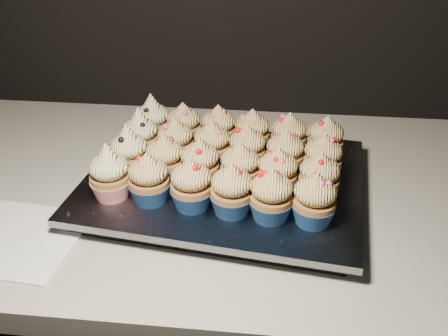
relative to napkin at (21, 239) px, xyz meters
name	(u,v)px	position (x,y,z in m)	size (l,w,h in m)	color
worktop	(275,196)	(0.37, 0.18, -0.02)	(2.44, 0.64, 0.04)	beige
napkin	(21,239)	(0.00, 0.00, 0.00)	(0.17, 0.17, 0.00)	white
baking_tray	(224,188)	(0.29, 0.15, 0.01)	(0.41, 0.32, 0.02)	black
foil_lining	(224,179)	(0.29, 0.15, 0.03)	(0.45, 0.35, 0.01)	silver
cupcake_0	(110,174)	(0.12, 0.08, 0.07)	(0.06, 0.06, 0.10)	red
cupcake_1	(149,180)	(0.18, 0.07, 0.07)	(0.06, 0.06, 0.08)	navy
cupcake_2	(191,185)	(0.25, 0.07, 0.07)	(0.06, 0.06, 0.08)	navy
cupcake_3	(232,191)	(0.31, 0.06, 0.07)	(0.06, 0.06, 0.08)	navy
cupcake_4	(271,196)	(0.37, 0.05, 0.07)	(0.06, 0.06, 0.08)	navy
cupcake_5	(314,200)	(0.43, 0.05, 0.07)	(0.06, 0.06, 0.08)	navy
cupcake_6	(129,153)	(0.13, 0.15, 0.07)	(0.06, 0.06, 0.10)	red
cupcake_7	(165,160)	(0.19, 0.13, 0.07)	(0.06, 0.06, 0.08)	navy
cupcake_8	(200,164)	(0.25, 0.13, 0.07)	(0.06, 0.06, 0.08)	navy
cupcake_9	(240,168)	(0.31, 0.12, 0.07)	(0.06, 0.06, 0.08)	navy
cupcake_10	(277,174)	(0.37, 0.11, 0.07)	(0.06, 0.06, 0.08)	navy
cupcake_11	(319,178)	(0.44, 0.10, 0.07)	(0.06, 0.06, 0.08)	navy
cupcake_12	(141,136)	(0.14, 0.21, 0.07)	(0.06, 0.06, 0.10)	red
cupcake_13	(176,142)	(0.20, 0.19, 0.07)	(0.06, 0.06, 0.08)	navy
cupcake_14	(212,145)	(0.26, 0.19, 0.07)	(0.06, 0.06, 0.08)	navy
cupcake_15	(247,149)	(0.32, 0.18, 0.07)	(0.06, 0.06, 0.08)	navy
cupcake_16	(285,155)	(0.38, 0.17, 0.07)	(0.06, 0.06, 0.08)	navy
cupcake_17	(323,159)	(0.44, 0.16, 0.07)	(0.06, 0.06, 0.08)	navy
cupcake_18	(153,121)	(0.14, 0.27, 0.07)	(0.06, 0.06, 0.10)	red
cupcake_19	(184,126)	(0.20, 0.25, 0.07)	(0.06, 0.06, 0.08)	navy
cupcake_20	(218,128)	(0.27, 0.25, 0.07)	(0.06, 0.06, 0.08)	navy
cupcake_21	(252,133)	(0.33, 0.24, 0.07)	(0.06, 0.06, 0.08)	navy
cupcake_22	(288,137)	(0.39, 0.23, 0.07)	(0.06, 0.06, 0.08)	navy
cupcake_23	(325,140)	(0.45, 0.23, 0.07)	(0.06, 0.06, 0.08)	navy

